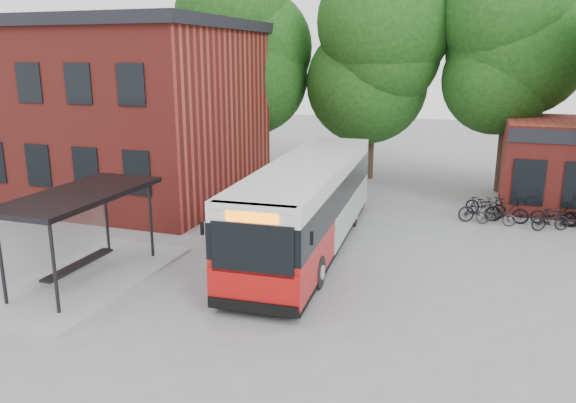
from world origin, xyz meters
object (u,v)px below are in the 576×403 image
(bus_shelter, at_px, (84,237))
(bicycle_5, at_px, (551,219))
(bicycle_3, at_px, (507,211))
(city_bus, at_px, (308,205))
(bicycle_2, at_px, (496,216))
(bicycle_4, at_px, (553,214))
(bicycle_1, at_px, (479,209))
(bicycle_0, at_px, (486,205))

(bus_shelter, relative_size, bicycle_5, 4.43)
(bicycle_3, bearing_deg, bus_shelter, 133.50)
(city_bus, distance_m, bicycle_3, 9.12)
(bus_shelter, relative_size, city_bus, 0.56)
(bicycle_2, xyz_separation_m, bicycle_5, (2.07, -0.13, 0.07))
(bicycle_4, bearing_deg, bicycle_1, 100.84)
(bicycle_0, relative_size, bicycle_1, 1.02)
(bus_shelter, height_order, bicycle_4, bus_shelter)
(bicycle_0, relative_size, bicycle_4, 1.05)
(bus_shelter, height_order, city_bus, city_bus)
(bicycle_1, height_order, bicycle_3, bicycle_1)
(city_bus, height_order, bicycle_3, city_bus)
(bicycle_2, bearing_deg, bicycle_5, -92.01)
(bicycle_1, height_order, bicycle_4, bicycle_1)
(bicycle_3, bearing_deg, bicycle_5, -109.06)
(city_bus, distance_m, bicycle_5, 10.09)
(bicycle_3, bearing_deg, bicycle_1, 103.44)
(bicycle_1, height_order, bicycle_2, bicycle_1)
(bicycle_2, bearing_deg, bus_shelter, 131.94)
(city_bus, relative_size, bicycle_3, 7.20)
(bicycle_5, bearing_deg, bicycle_1, 57.39)
(city_bus, bearing_deg, bicycle_2, 34.76)
(bus_shelter, relative_size, bicycle_4, 3.95)
(bicycle_0, distance_m, bicycle_3, 1.22)
(bicycle_0, xyz_separation_m, bicycle_1, (-0.27, -1.09, 0.06))
(bus_shelter, relative_size, bicycle_3, 4.01)
(bus_shelter, distance_m, bicycle_4, 18.39)
(bicycle_2, bearing_deg, bicycle_4, -69.53)
(bicycle_3, bearing_deg, bicycle_4, -79.12)
(bus_shelter, xyz_separation_m, bicycle_3, (12.71, 10.98, -0.93))
(bus_shelter, xyz_separation_m, bicycle_0, (11.86, 11.86, -0.96))
(bicycle_5, bearing_deg, bicycle_4, -36.02)
(bus_shelter, height_order, bicycle_0, bus_shelter)
(bus_shelter, relative_size, bicycle_1, 3.84)
(bicycle_2, relative_size, bicycle_4, 0.88)
(bicycle_3, distance_m, bicycle_4, 1.83)
(city_bus, relative_size, bicycle_2, 8.09)
(bicycle_2, height_order, bicycle_3, bicycle_3)
(bicycle_2, relative_size, bicycle_3, 0.89)
(bicycle_1, relative_size, bicycle_2, 1.17)
(city_bus, distance_m, bicycle_2, 8.47)
(bicycle_0, bearing_deg, bus_shelter, 159.04)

